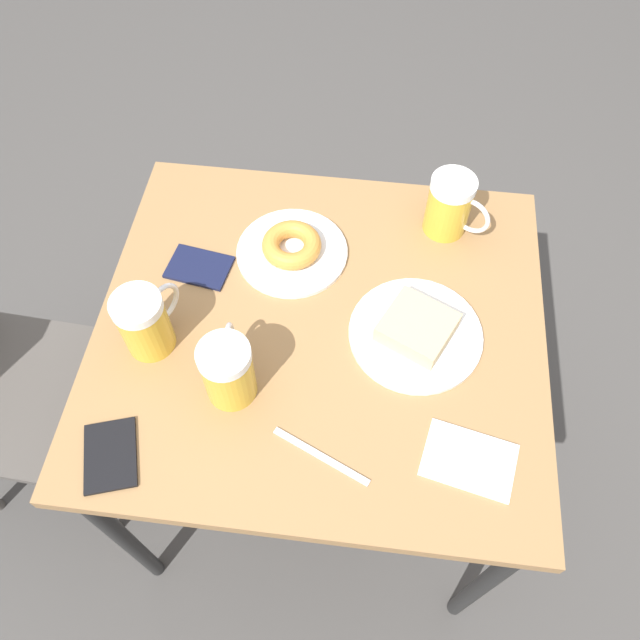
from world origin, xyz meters
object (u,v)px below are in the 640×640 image
Objects in this scene: plate_with_cake at (416,330)px; fork at (321,456)px; beer_mug_center at (145,322)px; napkin_folded at (469,460)px; passport_far_edge at (199,267)px; passport_near_edge at (110,455)px; plate_with_donut at (292,249)px; beer_mug_left at (228,370)px; beer_mug_right at (450,206)px.

plate_with_cake is 1.46× the size of fork.
beer_mug_center is 0.63m from napkin_folded.
passport_far_edge is (0.35, 0.55, 0.00)m from napkin_folded.
passport_near_edge is at bearing 171.62° from passport_far_edge.
beer_mug_center is 0.40m from fork.
fork is at bearing -118.75° from beer_mug_center.
passport_near_edge is 0.42m from passport_far_edge.
plate_with_donut is at bearing 57.74° from plate_with_cake.
beer_mug_left reaches higher than plate_with_cake.
beer_mug_center reaches higher than fork.
beer_mug_center is (-0.08, 0.50, 0.05)m from plate_with_cake.
fork is at bearing -122.24° from beer_mug_left.
beer_mug_left is 0.58m from beer_mug_right.
plate_with_donut is 0.34m from beer_mug_right.
plate_with_cake is 0.60m from passport_near_edge.
passport_far_edge is (0.18, -0.05, -0.07)m from beer_mug_center.
beer_mug_right is at bearing -43.86° from passport_near_edge.
beer_mug_left is 0.80× the size of fork.
beer_mug_left is at bearing 57.76° from fork.
beer_mug_right reaches higher than plate_with_donut.
plate_with_donut is at bearing -11.13° from beer_mug_left.
plate_with_donut is 0.54m from passport_near_edge.
plate_with_donut is at bearing 109.18° from beer_mug_right.
passport_near_edge is (-0.07, 0.61, 0.00)m from napkin_folded.
plate_with_donut is 0.45m from fork.
beer_mug_center is at bearing 98.65° from plate_with_cake.
napkin_folded is at bearing -105.51° from beer_mug_center.
beer_mug_right is (0.28, -0.05, 0.05)m from plate_with_cake.
beer_mug_right is at bearing -41.36° from beer_mug_left.
beer_mug_left reaches higher than plate_with_donut.
beer_mug_left is 0.19m from beer_mug_center.
beer_mug_right is 0.99× the size of passport_far_edge.
beer_mug_right reaches higher than plate_with_cake.
fork is (-0.27, 0.15, -0.01)m from plate_with_cake.
beer_mug_right is at bearing -57.33° from beer_mug_center.
beer_mug_center is 0.20m from passport_far_edge.
passport_near_edge reaches higher than fork.
beer_mug_left is at bearing -114.88° from beer_mug_center.
beer_mug_center reaches higher than passport_near_edge.
beer_mug_right reaches higher than napkin_folded.
plate_with_donut is 1.58× the size of passport_near_edge.
beer_mug_left is 1.02× the size of beer_mug_center.
plate_with_donut is at bearing -43.89° from beer_mug_center.
beer_mug_left is 0.25m from passport_near_edge.
passport_far_edge is at bearing -14.96° from beer_mug_center.
plate_with_donut is 1.31× the size of fork.
beer_mug_right reaches higher than passport_near_edge.
passport_far_edge is (-0.17, 0.50, -0.07)m from beer_mug_right.
plate_with_cake is 0.31m from fork.
plate_with_cake is 0.37m from beer_mug_left.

